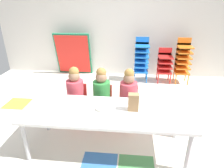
# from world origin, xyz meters

# --- Properties ---
(ground_plane) EXTENTS (6.09, 4.64, 0.02)m
(ground_plane) POSITION_xyz_m (0.00, -0.01, -0.01)
(ground_plane) COLOR silver
(back_wall) EXTENTS (6.09, 0.10, 2.43)m
(back_wall) POSITION_xyz_m (0.00, 2.32, 1.21)
(back_wall) COLOR beige
(back_wall) RESTS_ON ground_plane
(craft_table) EXTENTS (2.05, 0.74, 0.58)m
(craft_table) POSITION_xyz_m (0.06, -0.57, 0.54)
(craft_table) COLOR white
(craft_table) RESTS_ON ground_plane
(seated_child_near_camera) EXTENTS (0.33, 0.33, 0.92)m
(seated_child_near_camera) POSITION_xyz_m (-0.50, 0.02, 0.55)
(seated_child_near_camera) COLOR red
(seated_child_near_camera) RESTS_ON ground_plane
(seated_child_middle_seat) EXTENTS (0.32, 0.31, 0.92)m
(seated_child_middle_seat) POSITION_xyz_m (-0.09, 0.02, 0.55)
(seated_child_middle_seat) COLOR red
(seated_child_middle_seat) RESTS_ON ground_plane
(seated_child_far_right) EXTENTS (0.32, 0.31, 0.92)m
(seated_child_far_right) POSITION_xyz_m (0.32, 0.02, 0.55)
(seated_child_far_right) COLOR red
(seated_child_far_right) RESTS_ON ground_plane
(kid_chair_blue_stack) EXTENTS (0.32, 0.30, 1.04)m
(kid_chair_blue_stack) POSITION_xyz_m (0.59, 1.86, 0.58)
(kid_chair_blue_stack) COLOR blue
(kid_chair_blue_stack) RESTS_ON ground_plane
(kid_chair_red_stack) EXTENTS (0.32, 0.30, 0.80)m
(kid_chair_red_stack) POSITION_xyz_m (1.13, 1.86, 0.46)
(kid_chair_red_stack) COLOR red
(kid_chair_red_stack) RESTS_ON ground_plane
(kid_chair_orange_stack) EXTENTS (0.32, 0.30, 1.04)m
(kid_chair_orange_stack) POSITION_xyz_m (1.53, 1.86, 0.58)
(kid_chair_orange_stack) COLOR orange
(kid_chair_orange_stack) RESTS_ON ground_plane
(folded_activity_table) EXTENTS (0.90, 0.29, 1.09)m
(folded_activity_table) POSITION_xyz_m (-1.13, 2.12, 0.54)
(folded_activity_table) COLOR #19724C
(folded_activity_table) RESTS_ON ground_plane
(paper_bag_brown) EXTENTS (0.13, 0.09, 0.22)m
(paper_bag_brown) POSITION_xyz_m (0.39, -0.53, 0.69)
(paper_bag_brown) COLOR #9E754C
(paper_bag_brown) RESTS_ON craft_table
(paper_plate_near_edge) EXTENTS (0.18, 0.18, 0.01)m
(paper_plate_near_edge) POSITION_xyz_m (-0.02, -0.57, 0.58)
(paper_plate_near_edge) COLOR white
(paper_plate_near_edge) RESTS_ON craft_table
(paper_plate_center_table) EXTENTS (0.18, 0.18, 0.01)m
(paper_plate_center_table) POSITION_xyz_m (-0.42, -0.47, 0.58)
(paper_plate_center_table) COLOR white
(paper_plate_center_table) RESTS_ON craft_table
(donut_powdered_on_plate) EXTENTS (0.12, 0.12, 0.03)m
(donut_powdered_on_plate) POSITION_xyz_m (-0.02, -0.57, 0.60)
(donut_powdered_on_plate) COLOR white
(donut_powdered_on_plate) RESTS_ON craft_table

